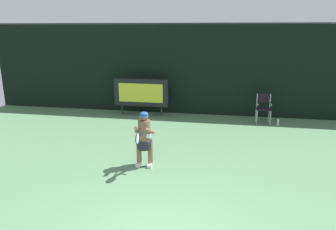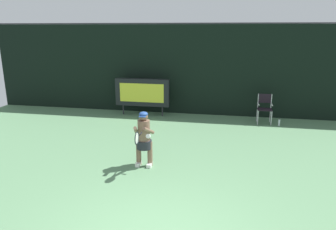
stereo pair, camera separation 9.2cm
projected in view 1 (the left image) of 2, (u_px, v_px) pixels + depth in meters
The scene contains 6 objects.
backdrop_screen at pixel (201, 70), 12.64m from camera, with size 18.00×0.12×3.66m.
scoreboard at pixel (141, 93), 12.65m from camera, with size 2.20×0.21×1.50m.
umpire_chair at pixel (264, 107), 11.75m from camera, with size 0.52×0.44×1.08m.
water_bottle at pixel (278, 122), 11.51m from camera, with size 0.07×0.07×0.27m.
tennis_player at pixel (144, 137), 7.97m from camera, with size 0.54×0.61×1.44m.
tennis_racket at pixel (138, 138), 7.36m from camera, with size 0.03×0.60×0.31m.
Camera 1 is at (0.94, -4.20, 3.44)m, focal length 33.68 mm.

